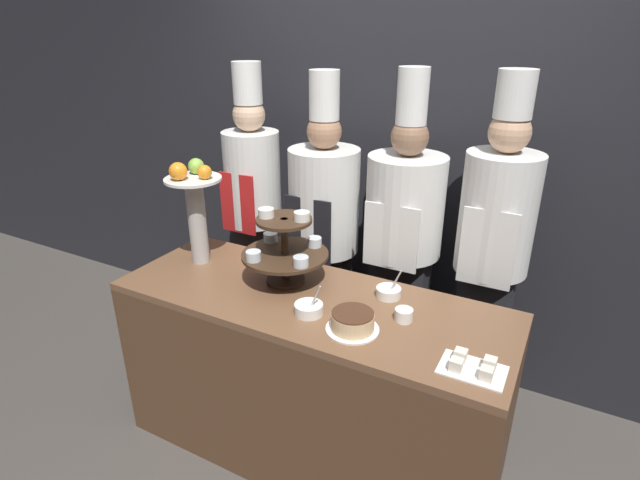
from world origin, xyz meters
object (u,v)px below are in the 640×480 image
at_px(serving_bowl_near, 309,309).
at_px(chef_center_right, 402,239).
at_px(cake_square_tray, 473,366).
at_px(chef_right, 493,246).
at_px(chef_left, 254,203).
at_px(cake_round, 353,322).
at_px(cup_white, 404,315).
at_px(fruit_pedestal, 195,202).
at_px(serving_bowl_far, 389,292).
at_px(tiered_stand, 285,247).
at_px(chef_center_left, 324,226).

xyz_separation_m(serving_bowl_near, chef_center_right, (0.14, 0.78, 0.07)).
xyz_separation_m(cake_square_tray, chef_right, (-0.10, 0.83, 0.12)).
distance_m(cake_square_tray, chef_center_right, 1.01).
bearing_deg(cake_square_tray, chef_right, 96.99).
relative_size(serving_bowl_near, chef_right, 0.08).
bearing_deg(chef_left, chef_right, -0.00).
bearing_deg(chef_right, cake_round, -115.90).
xyz_separation_m(cup_white, chef_right, (0.23, 0.63, 0.12)).
xyz_separation_m(fruit_pedestal, serving_bowl_near, (0.76, -0.19, -0.30)).
relative_size(fruit_pedestal, chef_center_right, 0.29).
xyz_separation_m(fruit_pedestal, cake_round, (0.98, -0.22, -0.29)).
relative_size(cake_round, serving_bowl_far, 1.50).
distance_m(tiered_stand, chef_center_right, 0.69).
relative_size(cup_white, chef_left, 0.04).
xyz_separation_m(tiered_stand, cup_white, (0.62, -0.06, -0.16)).
xyz_separation_m(fruit_pedestal, cup_white, (1.14, -0.05, -0.30)).
bearing_deg(fruit_pedestal, cake_square_tray, -9.58).
bearing_deg(chef_left, fruit_pedestal, -83.66).
xyz_separation_m(cake_round, serving_bowl_far, (0.03, 0.33, -0.02)).
height_order(tiered_stand, serving_bowl_near, tiered_stand).
bearing_deg(tiered_stand, serving_bowl_near, -40.26).
bearing_deg(fruit_pedestal, chef_center_right, 32.86).
bearing_deg(tiered_stand, cake_round, -26.67).
xyz_separation_m(cake_round, chef_center_left, (-0.55, 0.80, 0.04)).
bearing_deg(cake_square_tray, chef_center_left, 141.43).
relative_size(chef_left, chef_center_right, 1.00).
relative_size(tiered_stand, cup_white, 5.38).
relative_size(cup_white, chef_center_left, 0.04).
bearing_deg(serving_bowl_near, chef_right, 51.90).
bearing_deg(cup_white, cake_square_tray, -31.30).
xyz_separation_m(cake_square_tray, serving_bowl_far, (-0.46, 0.36, 0.01)).
bearing_deg(cake_round, cup_white, 46.71).
bearing_deg(chef_right, chef_center_right, 180.00).
height_order(fruit_pedestal, chef_center_left, chef_center_left).
bearing_deg(chef_center_left, tiered_stand, -80.94).
bearing_deg(cake_square_tray, chef_left, 151.53).
relative_size(cup_white, chef_center_right, 0.04).
bearing_deg(cake_square_tray, serving_bowl_far, 141.95).
height_order(fruit_pedestal, cake_square_tray, fruit_pedestal).
bearing_deg(chef_center_right, serving_bowl_near, -100.53).
height_order(cake_round, chef_right, chef_right).
height_order(serving_bowl_far, chef_right, chef_right).
distance_m(tiered_stand, serving_bowl_near, 0.36).
height_order(chef_left, chef_right, chef_right).
distance_m(cake_square_tray, serving_bowl_near, 0.71).
relative_size(fruit_pedestal, serving_bowl_far, 3.69).
height_order(tiered_stand, cake_round, tiered_stand).
bearing_deg(cake_round, chef_right, 64.10).
distance_m(cake_square_tray, chef_center_left, 1.34).
xyz_separation_m(serving_bowl_far, chef_right, (0.36, 0.47, 0.12)).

